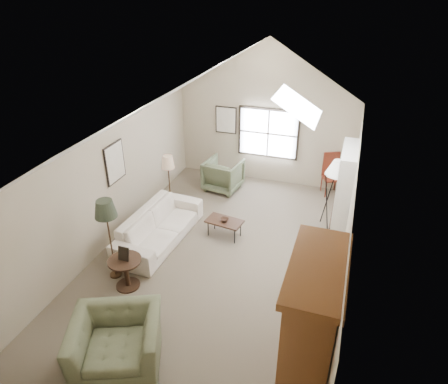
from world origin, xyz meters
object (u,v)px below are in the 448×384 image
(side_table, at_px, (126,273))
(armchair_far, at_px, (223,175))
(armchair_near, at_px, (117,343))
(side_chair, at_px, (332,175))
(armoire, at_px, (310,329))
(sofa, at_px, (160,226))
(coffee_table, at_px, (224,228))

(side_table, bearing_deg, armchair_far, 84.13)
(armchair_near, bearing_deg, side_chair, 46.08)
(armoire, relative_size, sofa, 0.87)
(sofa, distance_m, armchair_near, 3.30)
(armoire, relative_size, side_chair, 1.90)
(armchair_near, bearing_deg, coffee_table, 60.45)
(armchair_far, bearing_deg, side_table, 92.01)
(side_table, distance_m, side_chair, 6.09)
(coffee_table, height_order, side_table, side_table)
(side_table, relative_size, side_chair, 0.55)
(armoire, xyz_separation_m, armchair_near, (-2.75, -0.56, -0.67))
(armchair_near, bearing_deg, armoire, -11.44)
(side_table, bearing_deg, coffee_table, 60.92)
(sofa, height_order, coffee_table, sofa)
(armchair_far, bearing_deg, sofa, 86.74)
(armoire, bearing_deg, armchair_near, -168.41)
(sofa, distance_m, coffee_table, 1.47)
(coffee_table, relative_size, side_chair, 0.71)
(side_table, height_order, side_chair, side_chair)
(armoire, xyz_separation_m, side_chair, (-0.21, 6.10, -0.52))
(armchair_near, bearing_deg, armchair_far, 70.25)
(sofa, height_order, side_table, sofa)
(sofa, distance_m, side_table, 1.60)
(armoire, xyz_separation_m, sofa, (-3.65, 2.61, -0.73))
(armchair_far, xyz_separation_m, side_table, (-0.45, -4.41, -0.12))
(coffee_table, distance_m, side_table, 2.53)
(armoire, height_order, side_table, armoire)
(armoire, distance_m, side_table, 3.77)
(armoire, relative_size, armchair_near, 1.68)
(armoire, xyz_separation_m, coffee_table, (-2.32, 3.22, -0.89))
(sofa, xyz_separation_m, coffee_table, (1.33, 0.61, -0.16))
(armchair_near, height_order, coffee_table, armchair_near)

